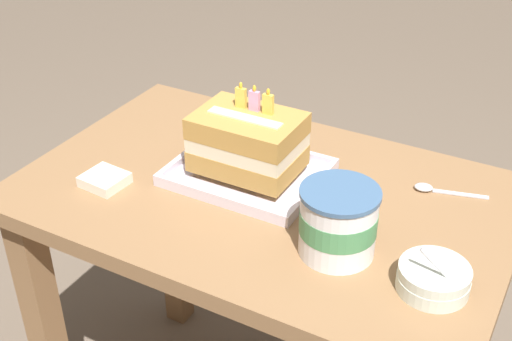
% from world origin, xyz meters
% --- Properties ---
extents(dining_table, '(0.96, 0.62, 0.74)m').
position_xyz_m(dining_table, '(0.00, 0.00, 0.60)').
color(dining_table, olive).
rests_on(dining_table, ground_plane).
extents(foil_tray, '(0.30, 0.24, 0.02)m').
position_xyz_m(foil_tray, '(-0.05, 0.03, 0.74)').
color(foil_tray, silver).
rests_on(foil_tray, dining_table).
extents(birthday_cake, '(0.20, 0.15, 0.17)m').
position_xyz_m(birthday_cake, '(-0.05, 0.03, 0.82)').
color(birthday_cake, '#B88741').
rests_on(birthday_cake, foil_tray).
extents(bowl_stack, '(0.12, 0.12, 0.09)m').
position_xyz_m(bowl_stack, '(0.37, -0.13, 0.76)').
color(bowl_stack, silver).
rests_on(bowl_stack, dining_table).
extents(ice_cream_tub, '(0.14, 0.14, 0.12)m').
position_xyz_m(ice_cream_tub, '(0.20, -0.11, 0.80)').
color(ice_cream_tub, white).
rests_on(ice_cream_tub, dining_table).
extents(serving_spoon_near_tray, '(0.14, 0.05, 0.01)m').
position_xyz_m(serving_spoon_near_tray, '(0.29, 0.15, 0.74)').
color(serving_spoon_near_tray, silver).
rests_on(serving_spoon_near_tray, dining_table).
extents(napkin_pile, '(0.09, 0.08, 0.02)m').
position_xyz_m(napkin_pile, '(-0.29, -0.14, 0.75)').
color(napkin_pile, silver).
rests_on(napkin_pile, dining_table).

